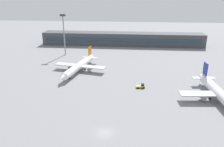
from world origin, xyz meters
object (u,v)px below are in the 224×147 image
Objects in this scene: baggage_tug_yellow at (141,86)px; floodlight_tower_west at (64,32)px; airplane_near at (220,95)px; airplane_mid at (79,66)px.

baggage_tug_yellow is 0.15× the size of floodlight_tower_west.
baggage_tug_yellow is at bearing 159.13° from airplane_near.
airplane_near is 63.54m from airplane_mid.
baggage_tug_yellow is at bearing -46.03° from floodlight_tower_west.
floodlight_tower_west is at bearing 117.67° from airplane_mid.
floodlight_tower_west is (-72.69, 57.41, 11.30)m from airplane_near.
airplane_near is 93.31m from floodlight_tower_west.
airplane_mid is at bearing -62.33° from floodlight_tower_west.
airplane_mid reaches higher than baggage_tug_yellow.
airplane_mid is 34.49m from baggage_tug_yellow.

